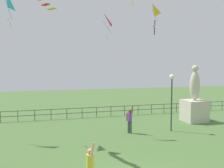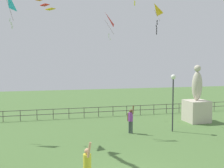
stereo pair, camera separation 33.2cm
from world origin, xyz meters
name	(u,v)px [view 1 (the left image)]	position (x,y,z in m)	size (l,w,h in m)	color
statue_monument	(194,105)	(9.20, 9.95, 1.46)	(1.83, 1.83, 4.87)	beige
lamppost	(172,90)	(5.69, 7.57, 3.08)	(0.36, 0.36, 4.21)	#38383D
person_3	(90,166)	(-1.75, 0.39, 1.00)	(0.31, 0.53, 1.99)	navy
person_4	(130,119)	(2.55, 7.85, 1.02)	(0.41, 0.49, 2.04)	#3F4C47
kite_1	(5,0)	(-5.60, 8.83, 9.02)	(0.74, 0.92, 2.50)	#19B2B2
kite_6	(152,11)	(6.31, 12.53, 9.74)	(0.90, 1.12, 2.71)	yellow
kite_8	(103,21)	(2.07, 13.84, 8.89)	(1.29, 1.27, 2.42)	red
waterfront_railing	(76,111)	(-0.43, 14.00, 0.62)	(36.03, 0.06, 0.95)	#4C4742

